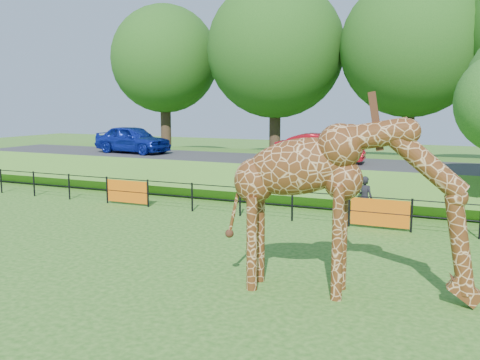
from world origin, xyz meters
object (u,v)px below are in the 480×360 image
Objects in this scene: car_blue at (133,139)px; visitor at (364,198)px; giraffe at (349,207)px; car_red at (320,148)px.

car_blue is 14.30m from visitor.
giraffe reaches higher than car_red.
visitor is (2.97, -4.66, -1.28)m from car_red.
car_red is 5.67m from visitor.
giraffe reaches higher than visitor.
car_blue is at bearing 132.55° from giraffe.
car_blue is at bearing 82.23° from car_red.
car_red is at bearing -46.59° from visitor.
car_red is 2.49× the size of visitor.
car_blue is at bearing -9.47° from visitor.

